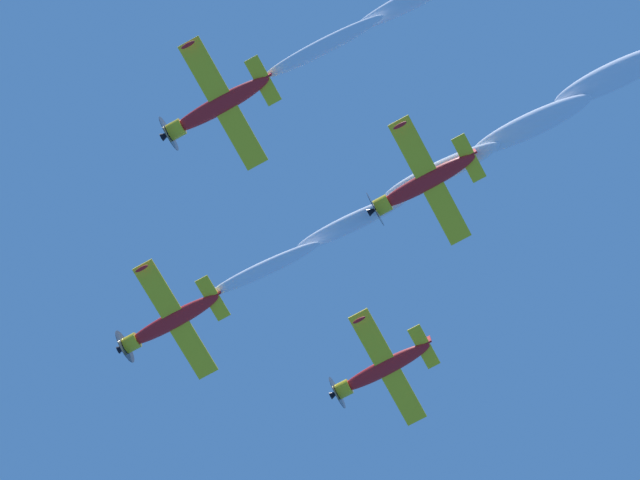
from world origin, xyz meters
The scene contains 5 objects.
airplane_lead centered at (-4.79, -4.44, 81.78)m, with size 8.67×7.84×3.11m.
airplane_left_wingman centered at (9.70, 0.42, 81.51)m, with size 8.66×7.84×3.09m.
airplane_right_wingman centered at (-10.20, 9.37, 83.16)m, with size 8.64×7.84×3.03m.
airplane_slot_tail centered at (3.49, 12.94, 81.70)m, with size 8.64×7.84×3.10m.
smoke_trail_lead centered at (8.38, 25.73, 84.92)m, with size 20.72×44.25×6.13m.
Camera 1 is at (30.73, 8.72, 1.72)m, focal length 74.20 mm.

